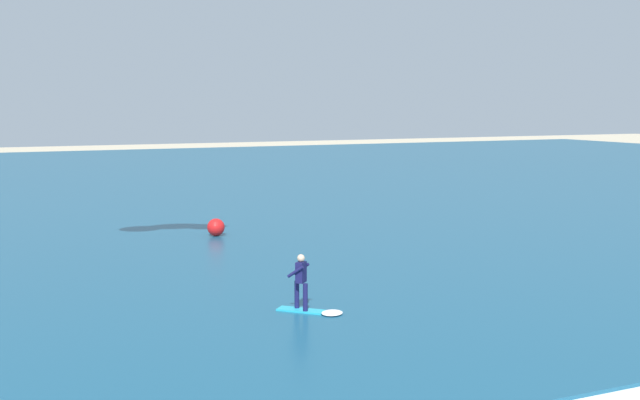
# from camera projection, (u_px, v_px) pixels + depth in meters

# --- Properties ---
(ocean) EXTENTS (160.00, 90.00, 0.10)m
(ocean) POSITION_uv_depth(u_px,v_px,m) (131.00, 187.00, 56.65)
(ocean) COLOR navy
(ocean) RESTS_ON ground
(kitesurfer) EXTENTS (1.78, 1.78, 1.67)m
(kitesurfer) POSITION_uv_depth(u_px,v_px,m) (307.00, 291.00, 22.53)
(kitesurfer) COLOR #26B2CC
(kitesurfer) RESTS_ON ocean
(marker_buoy) EXTENTS (0.79, 0.79, 0.79)m
(marker_buoy) POSITION_uv_depth(u_px,v_px,m) (216.00, 227.00, 35.41)
(marker_buoy) COLOR red
(marker_buoy) RESTS_ON ocean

